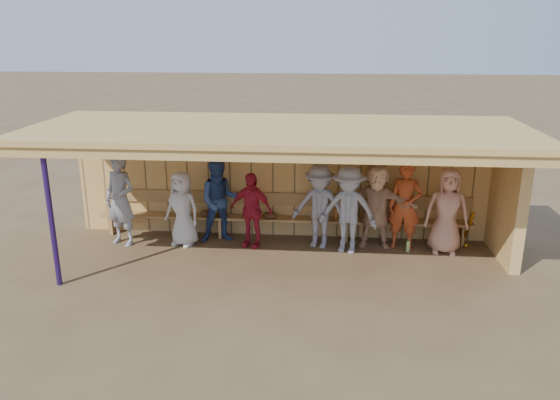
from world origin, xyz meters
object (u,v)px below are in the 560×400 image
object	(u,v)px
player_g	(405,206)
bench	(283,213)
player_b	(182,209)
player_d	(251,210)
player_extra	(319,206)
player_c	(220,201)
player_e	(348,210)
player_f	(376,205)
player_a	(120,200)
player_h	(447,211)

from	to	relation	value
player_g	bench	world-z (taller)	player_g
bench	player_b	bearing A→B (deg)	-164.06
player_d	bench	world-z (taller)	player_d
player_extra	player_c	bearing A→B (deg)	-166.77
player_e	player_f	size ratio (longest dim) A/B	1.00
player_a	player_f	bearing A→B (deg)	24.55
player_d	player_g	world-z (taller)	player_g
player_b	player_g	xyz separation A→B (m)	(4.34, 0.20, 0.12)
player_e	player_h	size ratio (longest dim) A/B	1.02
player_g	player_c	bearing A→B (deg)	-168.32
player_d	player_g	size ratio (longest dim) A/B	0.87
player_b	player_e	distance (m)	3.25
player_e	player_extra	size ratio (longest dim) A/B	1.02
player_c	player_h	xyz separation A→B (m)	(4.41, -0.20, -0.02)
player_a	bench	world-z (taller)	player_a
player_b	player_a	bearing A→B (deg)	-156.55
player_a	player_b	bearing A→B (deg)	24.33
player_b	player_extra	bearing A→B (deg)	22.57
player_a	player_c	size ratio (longest dim) A/B	1.08
player_d	player_h	size ratio (longest dim) A/B	0.90
player_c	player_f	size ratio (longest dim) A/B	1.01
player_e	bench	xyz separation A→B (m)	(-1.29, 0.65, -0.33)
player_c	player_h	size ratio (longest dim) A/B	1.02
player_b	bench	xyz separation A→B (m)	(1.95, 0.56, -0.23)
player_b	player_g	world-z (taller)	player_g
player_c	player_g	size ratio (longest dim) A/B	0.98
player_g	player_h	distance (m)	0.79
player_f	player_h	distance (m)	1.34
player_g	player_extra	xyz separation A→B (m)	(-1.65, -0.07, -0.04)
player_b	player_h	distance (m)	5.12
player_c	bench	bearing A→B (deg)	-0.36
bench	player_c	bearing A→B (deg)	-166.19
player_e	player_g	distance (m)	1.14
player_f	player_e	bearing A→B (deg)	-143.74
player_e	player_h	xyz separation A→B (m)	(1.87, 0.15, -0.02)
player_c	player_g	bearing A→B (deg)	-15.04
player_c	player_d	xyz separation A→B (m)	(0.65, -0.21, -0.10)
player_b	player_c	distance (m)	0.76
player_d	player_f	bearing A→B (deg)	22.69
player_d	player_e	xyz separation A→B (m)	(1.88, -0.13, 0.10)
player_c	player_e	distance (m)	2.56
player_b	player_g	bearing A→B (deg)	22.53
player_d	player_f	distance (m)	2.45
player_c	player_h	bearing A→B (deg)	-16.76
player_h	bench	size ratio (longest dim) A/B	0.22
player_d	player_f	xyz separation A→B (m)	(2.43, 0.21, 0.10)
player_b	player_e	bearing A→B (deg)	18.29
player_c	player_d	bearing A→B (deg)	-32.27
player_extra	player_f	bearing A→B (deg)	23.54
player_c	player_f	distance (m)	3.09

